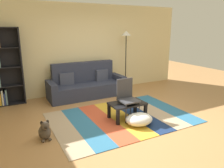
{
  "coord_description": "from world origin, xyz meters",
  "views": [
    {
      "loc": [
        -2.43,
        -3.8,
        2.0
      ],
      "look_at": [
        -0.03,
        0.73,
        0.65
      ],
      "focal_mm": 34.54,
      "sensor_mm": 36.0,
      "label": 1
    }
  ],
  "objects_px": {
    "couch": "(86,85)",
    "folding_chair": "(127,95)",
    "tv_remote": "(133,102)",
    "pouf": "(139,119)",
    "coffee_table": "(127,105)",
    "standing_lamp": "(126,41)",
    "dog": "(45,131)"
  },
  "relations": [
    {
      "from": "couch",
      "to": "folding_chair",
      "type": "distance_m",
      "value": 1.96
    },
    {
      "from": "tv_remote",
      "to": "folding_chair",
      "type": "xyz_separation_m",
      "value": [
        -0.1,
        0.1,
        0.15
      ]
    },
    {
      "from": "pouf",
      "to": "coffee_table",
      "type": "bearing_deg",
      "value": 96.27
    },
    {
      "from": "coffee_table",
      "to": "pouf",
      "type": "xyz_separation_m",
      "value": [
        0.04,
        -0.4,
        -0.18
      ]
    },
    {
      "from": "folding_chair",
      "to": "standing_lamp",
      "type": "bearing_deg",
      "value": 113.48
    },
    {
      "from": "dog",
      "to": "couch",
      "type": "bearing_deg",
      "value": 51.86
    },
    {
      "from": "couch",
      "to": "folding_chair",
      "type": "xyz_separation_m",
      "value": [
        0.21,
        -1.94,
        0.2
      ]
    },
    {
      "from": "couch",
      "to": "coffee_table",
      "type": "distance_m",
      "value": 1.99
    },
    {
      "from": "pouf",
      "to": "dog",
      "type": "xyz_separation_m",
      "value": [
        -1.87,
        0.32,
        0.03
      ]
    },
    {
      "from": "couch",
      "to": "dog",
      "type": "height_order",
      "value": "couch"
    },
    {
      "from": "couch",
      "to": "tv_remote",
      "type": "bearing_deg",
      "value": -81.21
    },
    {
      "from": "coffee_table",
      "to": "folding_chair",
      "type": "relative_size",
      "value": 0.88
    },
    {
      "from": "folding_chair",
      "to": "pouf",
      "type": "bearing_deg",
      "value": -31.25
    },
    {
      "from": "couch",
      "to": "pouf",
      "type": "bearing_deg",
      "value": -84.09
    },
    {
      "from": "dog",
      "to": "standing_lamp",
      "type": "distance_m",
      "value": 4.0
    },
    {
      "from": "tv_remote",
      "to": "folding_chair",
      "type": "distance_m",
      "value": 0.21
    },
    {
      "from": "coffee_table",
      "to": "dog",
      "type": "relative_size",
      "value": 1.99
    },
    {
      "from": "tv_remote",
      "to": "folding_chair",
      "type": "relative_size",
      "value": 0.17
    },
    {
      "from": "folding_chair",
      "to": "dog",
      "type": "bearing_deg",
      "value": -121.55
    },
    {
      "from": "coffee_table",
      "to": "tv_remote",
      "type": "relative_size",
      "value": 5.26
    },
    {
      "from": "standing_lamp",
      "to": "couch",
      "type": "bearing_deg",
      "value": -176.34
    },
    {
      "from": "pouf",
      "to": "couch",
      "type": "bearing_deg",
      "value": 95.91
    },
    {
      "from": "dog",
      "to": "folding_chair",
      "type": "distance_m",
      "value": 1.88
    },
    {
      "from": "pouf",
      "to": "tv_remote",
      "type": "height_order",
      "value": "tv_remote"
    },
    {
      "from": "pouf",
      "to": "folding_chair",
      "type": "relative_size",
      "value": 0.66
    },
    {
      "from": "pouf",
      "to": "dog",
      "type": "height_order",
      "value": "dog"
    },
    {
      "from": "dog",
      "to": "tv_remote",
      "type": "bearing_deg",
      "value": 1.18
    },
    {
      "from": "coffee_table",
      "to": "dog",
      "type": "bearing_deg",
      "value": -177.21
    },
    {
      "from": "pouf",
      "to": "folding_chair",
      "type": "height_order",
      "value": "folding_chair"
    },
    {
      "from": "couch",
      "to": "pouf",
      "type": "xyz_separation_m",
      "value": [
        0.25,
        -2.39,
        -0.21
      ]
    },
    {
      "from": "dog",
      "to": "standing_lamp",
      "type": "height_order",
      "value": "standing_lamp"
    },
    {
      "from": "dog",
      "to": "pouf",
      "type": "bearing_deg",
      "value": -9.54
    }
  ]
}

